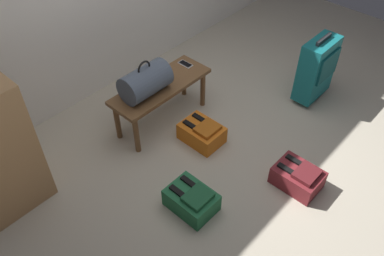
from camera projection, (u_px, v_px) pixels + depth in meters
name	position (u px, v px, depth m)	size (l,w,h in m)	color
ground_plane	(226.00, 148.00, 3.64)	(6.60, 6.60, 0.00)	#B2A893
bench	(161.00, 91.00, 3.67)	(1.00, 0.36, 0.43)	brown
duffel_bag_slate	(145.00, 81.00, 3.44)	(0.44, 0.26, 0.34)	#475160
cell_phone	(185.00, 64.00, 3.86)	(0.07, 0.14, 0.01)	silver
suitcase_upright_teal	(317.00, 68.00, 3.93)	(0.43, 0.23, 0.71)	#14666B
backpack_maroon	(298.00, 177.00, 3.28)	(0.28, 0.38, 0.21)	maroon
backpack_green	(192.00, 200.00, 3.11)	(0.28, 0.38, 0.21)	#1E6038
backpack_orange	(202.00, 133.00, 3.66)	(0.28, 0.38, 0.21)	orange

